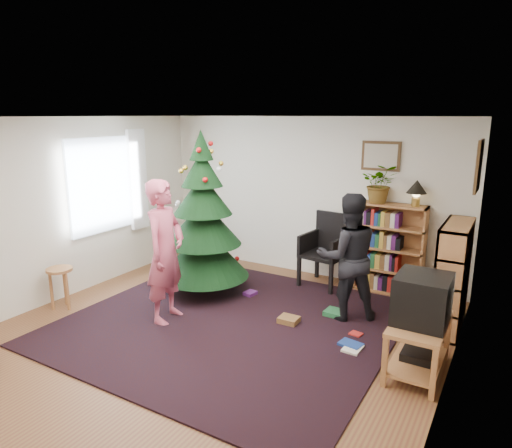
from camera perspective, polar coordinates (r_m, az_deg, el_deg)
The scene contains 22 objects.
floor at distance 5.59m, azimuth -4.91°, elevation -13.38°, with size 5.00×5.00×0.00m, color brown.
ceiling at distance 4.99m, azimuth -5.50°, elevation 13.19°, with size 5.00×5.00×0.00m, color white.
wall_back at distance 7.28m, azimuth 6.29°, elevation 3.37°, with size 5.00×0.02×2.50m, color silver.
wall_left at distance 6.87m, azimuth -22.45°, elevation 1.81°, with size 0.02×5.00×2.50m, color silver.
wall_right at distance 4.27m, azimuth 23.48°, elevation -5.02°, with size 0.02×5.00×2.50m, color silver.
rug at distance 5.81m, azimuth -3.17°, elevation -12.16°, with size 3.80×3.60×0.02m, color black.
window_pane at distance 7.18m, azimuth -18.70°, elevation 4.62°, with size 0.04×1.20×1.40m, color silver.
curtain at distance 7.63m, azimuth -14.55°, elevation 5.38°, with size 0.06×0.35×1.60m, color white.
picture_back at distance 6.78m, azimuth 15.34°, elevation 8.20°, with size 0.55×0.03×0.42m.
picture_right at distance 5.84m, azimuth 26.10°, elevation 6.52°, with size 0.03×0.50×0.60m.
christmas_tree at distance 6.50m, azimuth -6.60°, elevation -0.39°, with size 1.29×1.29×2.33m.
bookshelf_back at distance 6.82m, azimuth 16.41°, elevation -2.85°, with size 0.95×0.30×1.30m.
bookshelf_right at distance 5.93m, azimuth 23.35°, elevation -5.90°, with size 0.30×0.95×1.30m.
tv_stand at distance 4.94m, azimuth 19.64°, elevation -13.75°, with size 0.50×0.90×0.55m.
crt_tv at distance 4.76m, azimuth 20.05°, elevation -8.76°, with size 0.50×0.54×0.47m.
armchair at distance 6.96m, azimuth 8.93°, elevation -2.75°, with size 0.67×0.67×1.09m.
stool at distance 6.59m, azimuth -23.29°, elevation -6.14°, with size 0.33×0.33×0.56m.
person_standing at distance 5.69m, azimuth -11.28°, elevation -3.42°, with size 0.65×0.43×1.78m, color #BE4C62.
person_by_chair at distance 5.78m, azimuth 11.40°, elevation -4.07°, with size 0.78×0.61×1.61m, color black.
potted_plant at distance 6.68m, azimuth 15.26°, elevation 4.89°, with size 0.50×0.43×0.55m, color gray.
table_lamp at distance 6.58m, azimuth 19.45°, elevation 4.20°, with size 0.27×0.27×0.36m.
floor_clutter at distance 5.73m, azimuth 9.51°, elevation -12.35°, with size 2.50×0.97×0.08m.
Camera 1 is at (2.91, -4.05, 2.53)m, focal length 32.00 mm.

